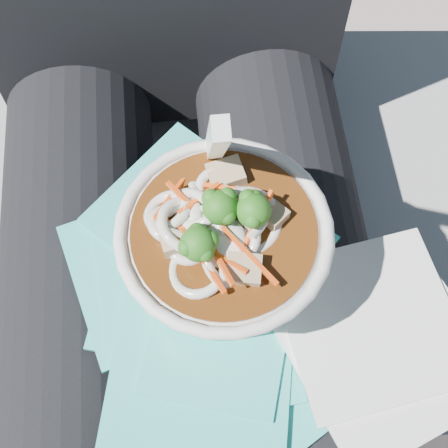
{
  "coord_description": "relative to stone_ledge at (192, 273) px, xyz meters",
  "views": [
    {
      "loc": [
        0.01,
        -0.18,
        1.06
      ],
      "look_at": [
        0.03,
        -0.0,
        0.69
      ],
      "focal_mm": 50.0,
      "sensor_mm": 36.0,
      "label": 1
    }
  ],
  "objects": [
    {
      "name": "ground",
      "position": [
        0.0,
        -0.15,
        -0.22
      ],
      "size": [
        20.0,
        20.0,
        0.0
      ],
      "primitive_type": "plane",
      "color": "slate",
      "rests_on": "ground"
    },
    {
      "name": "stone_ledge",
      "position": [
        0.0,
        0.0,
        0.0
      ],
      "size": [
        1.04,
        0.6,
        0.44
      ],
      "primitive_type": "cube",
      "rotation": [
        0.0,
        0.0,
        -0.1
      ],
      "color": "gray",
      "rests_on": "ground"
    },
    {
      "name": "lap",
      "position": [
        0.0,
        -0.15,
        0.29
      ],
      "size": [
        0.35,
        0.48,
        0.15
      ],
      "color": "black",
      "rests_on": "stone_ledge"
    },
    {
      "name": "person_body",
      "position": [
        0.0,
        -0.06,
        0.32
      ],
      "size": [
        0.34,
        0.94,
        0.98
      ],
      "color": "black",
      "rests_on": "ground"
    },
    {
      "name": "plastic_bag",
      "position": [
        0.01,
        -0.18,
        0.37
      ],
      "size": [
        0.26,
        0.35,
        0.01
      ],
      "color": "#2BB3AA",
      "rests_on": "lap"
    },
    {
      "name": "napkins",
      "position": [
        0.14,
        -0.22,
        0.38
      ],
      "size": [
        0.18,
        0.18,
        0.01
      ],
      "color": "silver",
      "rests_on": "plastic_bag"
    },
    {
      "name": "udon_bowl",
      "position": [
        0.03,
        -0.15,
        0.43
      ],
      "size": [
        0.17,
        0.17,
        0.2
      ],
      "color": "white",
      "rests_on": "plastic_bag"
    }
  ]
}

